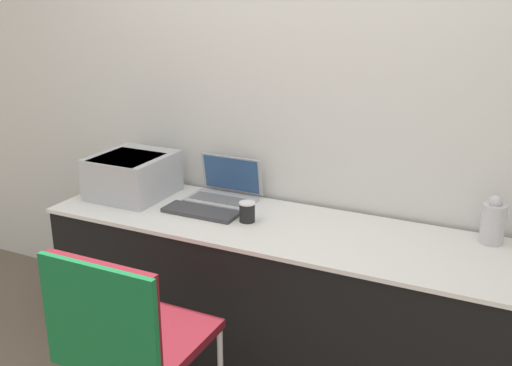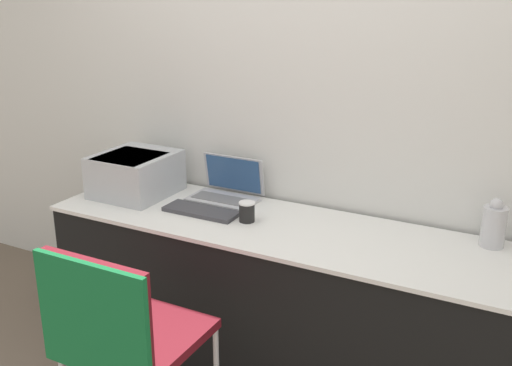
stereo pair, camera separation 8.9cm
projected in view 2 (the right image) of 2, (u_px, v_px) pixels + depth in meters
wall_back at (308, 92)px, 2.93m from camera, size 8.00×0.05×2.60m
table at (274, 294)px, 2.92m from camera, size 2.24×0.63×0.73m
printer at (135, 173)px, 3.18m from camera, size 0.37×0.40×0.22m
laptop_left at (227, 190)px, 3.13m from camera, size 0.35×0.24×0.22m
external_keyboard at (201, 211)px, 2.95m from camera, size 0.38×0.14×0.02m
coffee_cup at (247, 212)px, 2.83m from camera, size 0.08×0.08×0.10m
metal_pitcher at (494, 225)px, 2.55m from camera, size 0.10×0.10×0.22m
chair at (118, 329)px, 2.24m from camera, size 0.49×0.50×0.90m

